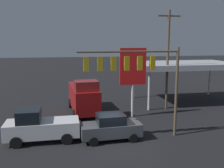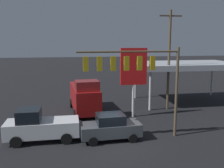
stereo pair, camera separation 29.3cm
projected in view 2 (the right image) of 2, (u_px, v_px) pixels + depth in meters
ground_plane at (117, 143)px, 17.70m from camera, size 200.00×200.00×0.00m
traffic_signal_assembly at (134, 69)px, 17.75m from camera, size 7.44×0.43×6.74m
utility_pole at (169, 58)px, 25.93m from camera, size 2.40×0.26×10.30m
gas_station_canopy at (186, 65)px, 29.29m from camera, size 11.74×7.06×4.70m
price_sign at (134, 69)px, 23.22m from camera, size 2.51×0.27×6.56m
pickup_parked at (40, 126)px, 18.03m from camera, size 5.20×2.27×2.40m
sedan_far at (110, 127)px, 18.26m from camera, size 4.47×2.20×1.93m
delivery_truck at (85, 96)px, 25.05m from camera, size 2.93×6.94×3.58m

